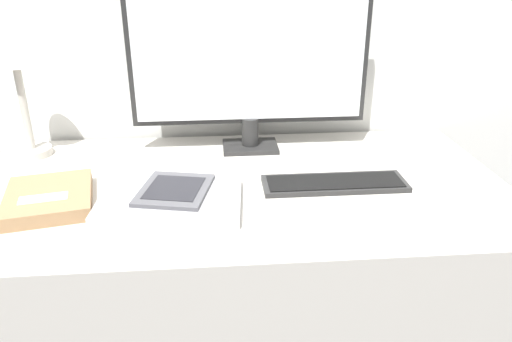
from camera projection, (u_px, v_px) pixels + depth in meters
The scene contains 7 objects.
desk at pixel (240, 305), 1.33m from camera, with size 1.27×0.68×0.71m.
monitor at pixel (250, 57), 1.29m from camera, with size 0.63×0.11×0.46m.
keyboard at pixel (334, 183), 1.17m from camera, with size 0.34×0.11×0.01m.
laptop at pixel (171, 200), 1.08m from camera, with size 0.32×0.23×0.03m.
ereader at pixel (175, 190), 1.08m from camera, with size 0.18×0.20×0.01m.
desk_lamp at pixel (20, 86), 1.27m from camera, with size 0.10×0.10×0.30m.
notebook at pixel (49, 198), 1.08m from camera, with size 0.22×0.24×0.03m.
Camera 1 is at (-0.05, -0.88, 1.22)m, focal length 35.00 mm.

